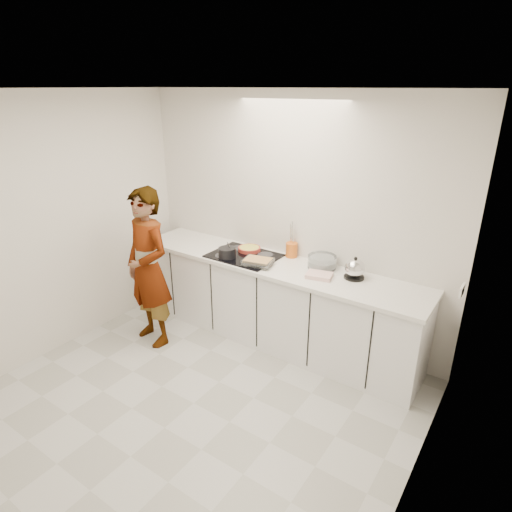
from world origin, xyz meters
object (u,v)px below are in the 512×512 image
Objects in this scene: tart_dish at (249,249)px; baking_dish at (258,261)px; kettle at (355,269)px; saucepan at (227,252)px; cook at (148,268)px; hob at (244,256)px; mixing_bowl at (322,262)px; utensil_crock at (292,250)px.

tart_dish is 0.40m from baking_dish.
saucepan is at bearing -167.71° from kettle.
tart_dish is at bearing 179.89° from kettle.
tart_dish is 0.19× the size of cook.
saucepan reaches higher than hob.
mixing_bowl is at bearing 172.50° from kettle.
cook is (-1.13, -1.00, -0.14)m from utensil_crock.
kettle reaches higher than saucepan.
kettle is at bearing 12.29° from saucepan.
mixing_bowl is (0.95, 0.33, -0.01)m from saucepan.
hob is at bearing 55.66° from cook.
mixing_bowl is at bearing 19.41° from saucepan.
saucepan is (-0.11, -0.15, 0.06)m from hob.
tart_dish is 0.86m from mixing_bowl.
tart_dish is 1.25× the size of kettle.
baking_dish is 1.15m from cook.
cook is (-0.59, -0.58, -0.12)m from saucepan.
hob is 2.27× the size of tart_dish.
hob is 0.15m from tart_dish.
cook reaches higher than tart_dish.
kettle is (0.36, -0.05, 0.03)m from mixing_bowl.
kettle is at bearing 15.91° from baking_dish.
cook is (-0.68, -0.86, -0.09)m from tart_dish.
baking_dish is 1.31× the size of kettle.
saucepan is 0.95× the size of kettle.
cook is at bearing -155.67° from kettle.
cook is at bearing -148.57° from baking_dish.
hob is 0.51m from utensil_crock.
baking_dish is at bearing -151.03° from mixing_bowl.
cook is at bearing -149.45° from mixing_bowl.
utensil_crock reaches higher than mixing_bowl.
hob is 2.34× the size of mixing_bowl.
utensil_crock is at bearing 33.08° from hob.
baking_dish is at bearing 3.08° from saucepan.
utensil_crock is at bearing 167.25° from mixing_bowl.
kettle is 2.09m from cook.
hob is at bearing 154.60° from baking_dish.
saucepan reaches higher than utensil_crock.
hob is at bearing -167.39° from mixing_bowl.
mixing_bowl is 1.79m from cook.
kettle reaches higher than baking_dish.
hob is at bearing -146.92° from utensil_crock.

